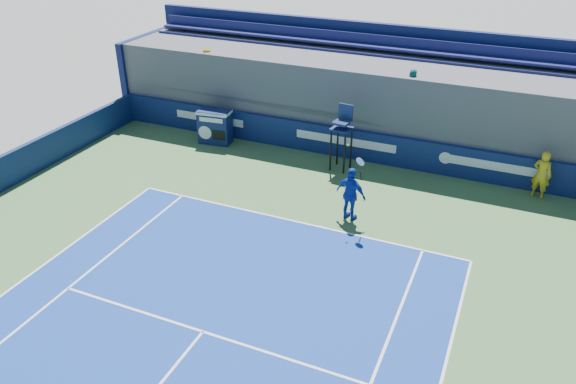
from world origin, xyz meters
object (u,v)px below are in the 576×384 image
at_px(match_clock, 215,126).
at_px(umpire_chair, 342,131).
at_px(ball_person, 542,175).
at_px(tennis_player, 351,194).

distance_m(match_clock, umpire_chair, 5.57).
xyz_separation_m(match_clock, umpire_chair, (5.51, -0.27, 0.79)).
bearing_deg(umpire_chair, ball_person, 4.83).
bearing_deg(umpire_chair, tennis_player, -66.63).
bearing_deg(match_clock, tennis_player, -27.37).
distance_m(ball_person, umpire_chair, 6.91).
bearing_deg(ball_person, umpire_chair, 22.26).
height_order(ball_person, match_clock, ball_person).
xyz_separation_m(match_clock, tennis_player, (6.94, -3.60, 0.16)).
xyz_separation_m(ball_person, tennis_player, (-5.42, -3.90, 0.04)).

